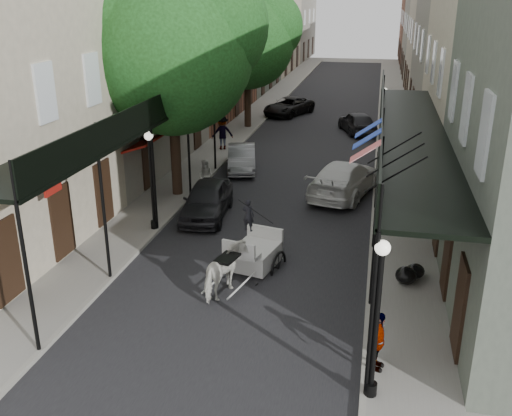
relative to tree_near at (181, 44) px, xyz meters
The scene contains 24 objects.
ground 12.78m from the tree_near, 67.59° to the right, with size 140.00×140.00×0.00m, color gray.
road 12.50m from the tree_near, 66.86° to the left, with size 8.00×90.00×0.01m, color black.
sidewalk_left 11.77m from the tree_near, 94.67° to the left, with size 2.20×90.00×0.12m, color gray.
sidewalk_right 14.91m from the tree_near, 46.88° to the left, with size 2.20×90.00×0.12m, color gray.
building_row_left 20.34m from the tree_near, 102.52° to the left, with size 5.00×80.00×10.50m, color #C1B49A.
building_row_right 23.63m from the tree_near, 57.15° to the left, with size 5.00×80.00×10.50m, color gray.
gallery_left 4.06m from the tree_near, 100.49° to the right, with size 2.20×18.05×4.88m.
gallery_right 9.84m from the tree_near, 19.59° to the right, with size 2.20×18.05×4.88m.
tree_near is the anchor object (origin of this frame).
tree_far 14.02m from the tree_near, 90.19° to the left, with size 6.45×6.00×8.61m.
lamppost_right_near 15.39m from the tree_near, 55.73° to the right, with size 0.32×0.32×3.71m.
lamppost_left 6.10m from the tree_near, 88.66° to the right, with size 0.32×0.32×3.71m.
lamppost_right_far 12.24m from the tree_near, 43.31° to the left, with size 0.32×0.32×3.71m.
horse 10.84m from the tree_near, 64.33° to the right, with size 0.82×1.80×1.52m, color silver.
carriage 9.30m from the tree_near, 52.98° to the right, with size 1.85×2.46×2.54m.
pedestrian_walking 5.80m from the tree_near, 38.08° to the left, with size 0.74×0.57×1.52m, color #B3B3A9.
pedestrian_sidewalk_left 9.43m from the tree_near, 93.56° to the left, with size 1.23×0.71×1.90m, color gray.
pedestrian_sidewalk_right 15.09m from the tree_near, 53.14° to the right, with size 0.87×0.36×1.49m, color gray.
car_left_near 6.43m from the tree_near, 55.21° to the right, with size 1.66×4.14×1.41m, color black.
car_left_mid 7.39m from the tree_near, 71.06° to the left, with size 1.34×3.84×1.27m, color gray.
car_left_far 19.62m from the tree_near, 85.11° to the left, with size 2.14×4.64×1.29m, color black.
car_right_near 9.01m from the tree_near, 12.32° to the left, with size 2.14×5.26×1.53m, color silver.
car_right_far 16.49m from the tree_near, 63.88° to the left, with size 1.66×4.11×1.40m, color black.
trash_bags 12.93m from the tree_near, 35.04° to the right, with size 0.90×1.05×0.55m.
Camera 1 is at (3.79, -12.62, 8.40)m, focal length 40.00 mm.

